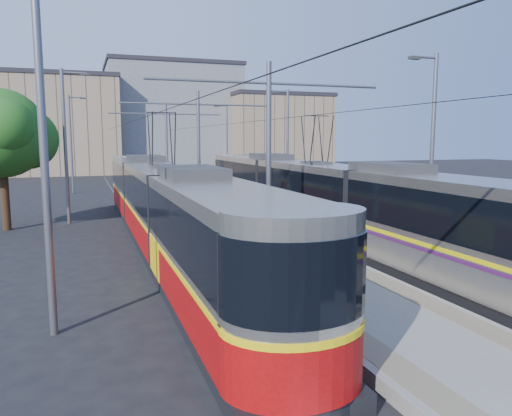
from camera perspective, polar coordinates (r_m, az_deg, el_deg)
name	(u,v)px	position (r m, az deg, el deg)	size (l,w,h in m)	color
ground	(385,325)	(12.71, 14.56, -12.79)	(160.00, 160.00, 0.00)	black
platform	(212,216)	(27.99, -5.09, -0.96)	(4.00, 50.00, 0.30)	gray
tactile_strip_left	(186,215)	(27.65, -8.01, -0.79)	(0.70, 50.00, 0.01)	gray
tactile_strip_right	(236,212)	(28.35, -2.25, -0.51)	(0.70, 50.00, 0.01)	gray
rails	(212,219)	(28.01, -5.09, -1.24)	(8.71, 70.00, 0.03)	gray
tram_left	(164,205)	(21.05, -10.52, 0.30)	(2.43, 28.87, 5.50)	black
tram_right	(316,194)	(23.61, 6.85, 1.55)	(2.43, 29.69, 5.50)	black
catenary	(225,137)	(24.91, -3.59, 8.06)	(9.20, 70.00, 7.00)	slate
street_lamps	(195,143)	(31.56, -6.97, 7.35)	(15.18, 38.22, 8.00)	slate
shelter	(209,190)	(27.56, -5.38, 2.03)	(0.98, 1.30, 2.57)	black
tree	(8,135)	(27.19, -26.50, 7.46)	(4.71, 4.35, 6.84)	#382314
building_left	(53,125)	(69.93, -22.17, 8.78)	(16.32, 12.24, 12.48)	gray
building_centre	(172,118)	(74.98, -9.59, 10.13)	(18.36, 14.28, 15.05)	gray
building_right	(276,132)	(72.91, 2.31, 8.64)	(14.28, 10.20, 10.83)	gray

